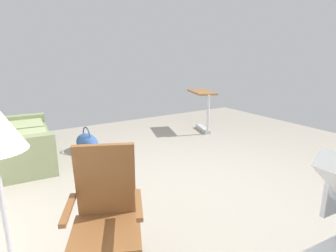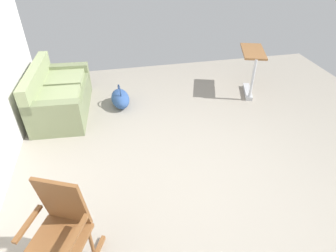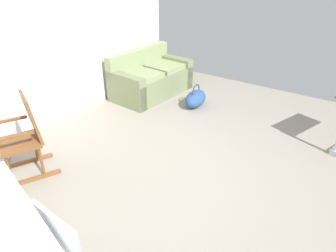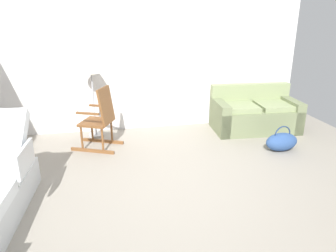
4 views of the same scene
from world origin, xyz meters
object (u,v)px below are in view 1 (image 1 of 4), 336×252
at_px(overbed_table, 203,106).
at_px(couch, 18,144).
at_px(duffel_bag, 87,142).
at_px(rocking_chair, 106,220).

bearing_deg(overbed_table, couch, 90.05).
height_order(couch, overbed_table, couch).
relative_size(overbed_table, duffel_bag, 1.50).
distance_m(rocking_chair, overbed_table, 4.38).
bearing_deg(duffel_bag, overbed_table, -89.68).
distance_m(overbed_table, duffel_bag, 2.55).
xyz_separation_m(overbed_table, duffel_bag, (-0.01, 2.52, -0.38)).
bearing_deg(couch, overbed_table, -89.95).
height_order(rocking_chair, duffel_bag, rocking_chair).
xyz_separation_m(couch, duffel_bag, (-0.01, -1.04, -0.15)).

